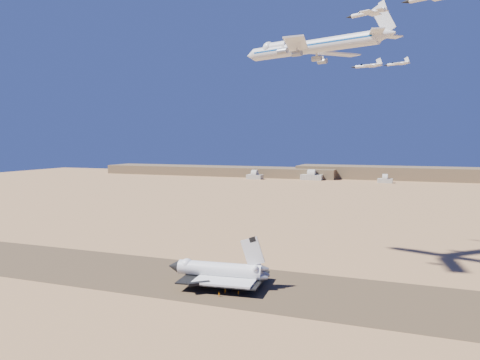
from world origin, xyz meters
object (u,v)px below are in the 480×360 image
(crew_a, at_px, (225,291))
(crew_c, at_px, (219,294))
(shuttle, at_px, (219,272))
(carrier_747, at_px, (307,47))
(chase_jet_e, at_px, (367,66))
(chase_jet_a, at_px, (367,13))
(crew_b, at_px, (239,293))
(chase_jet_f, at_px, (397,64))

(crew_a, relative_size, crew_c, 0.98)
(shuttle, height_order, crew_c, shuttle)
(carrier_747, relative_size, crew_c, 40.06)
(chase_jet_e, bearing_deg, crew_c, -97.41)
(crew_a, xyz_separation_m, chase_jet_e, (38.72, 94.76, 92.83))
(shuttle, bearing_deg, carrier_747, 53.28)
(crew_a, distance_m, chase_jet_a, 107.51)
(crew_c, height_order, chase_jet_a, chase_jet_a)
(crew_b, xyz_separation_m, chase_jet_a, (42.46, 5.73, 96.27))
(chase_jet_e, xyz_separation_m, chase_jet_f, (13.87, 11.73, 1.99))
(shuttle, height_order, crew_a, shuttle)
(crew_a, height_order, crew_b, crew_a)
(crew_b, bearing_deg, carrier_747, -45.35)
(chase_jet_f, bearing_deg, crew_a, -91.47)
(carrier_747, distance_m, chase_jet_e, 50.53)
(chase_jet_a, bearing_deg, carrier_747, 149.66)
(crew_b, bearing_deg, crew_c, 95.19)
(crew_c, xyz_separation_m, chase_jet_e, (39.54, 98.61, 92.82))
(crew_b, height_order, chase_jet_e, chase_jet_e)
(crew_c, distance_m, chase_jet_e, 141.07)
(shuttle, height_order, chase_jet_a, chase_jet_a)
(crew_b, distance_m, chase_jet_a, 105.38)
(crew_b, height_order, chase_jet_f, chase_jet_f)
(carrier_747, relative_size, chase_jet_a, 5.00)
(chase_jet_e, bearing_deg, carrier_747, -99.89)
(shuttle, bearing_deg, chase_jet_e, 56.80)
(crew_a, bearing_deg, shuttle, 59.66)
(crew_b, height_order, chase_jet_a, chase_jet_a)
(shuttle, xyz_separation_m, crew_a, (6.27, -8.69, -4.45))
(shuttle, distance_m, chase_jet_f, 145.59)
(crew_a, distance_m, chase_jet_f, 151.98)
(crew_c, relative_size, chase_jet_f, 0.13)
(shuttle, xyz_separation_m, carrier_747, (24.19, 40.07, 90.67))
(carrier_747, relative_size, chase_jet_e, 4.36)
(crew_a, height_order, chase_jet_f, chase_jet_f)
(chase_jet_f, bearing_deg, chase_jet_a, -68.06)
(chase_jet_e, bearing_deg, crew_a, -97.79)
(crew_b, distance_m, chase_jet_e, 136.60)
(carrier_747, height_order, chase_jet_e, carrier_747)
(crew_b, bearing_deg, chase_jet_e, -50.11)
(crew_b, bearing_deg, crew_a, 63.96)
(crew_b, relative_size, chase_jet_e, 0.10)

